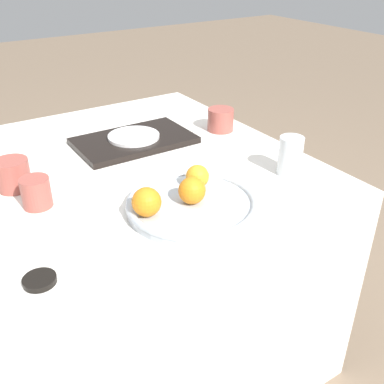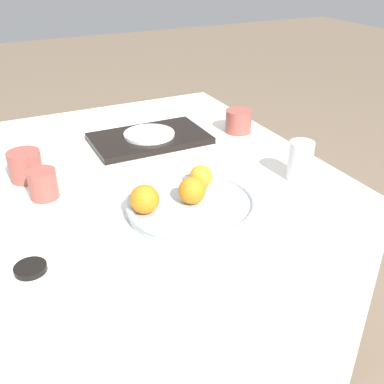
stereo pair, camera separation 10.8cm
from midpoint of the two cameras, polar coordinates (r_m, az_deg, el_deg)
name	(u,v)px [view 1 (the left image)]	position (r m, az deg, el deg)	size (l,w,h in m)	color
ground_plane	(126,339)	(1.77, -10.27, -18.01)	(12.00, 12.00, 0.00)	#7A6651
table	(118,264)	(1.53, -11.43, -8.97)	(1.11, 1.06, 0.71)	silver
fruit_platter	(192,204)	(1.10, -2.82, -1.66)	(0.32, 0.32, 0.03)	#B2BCC6
orange_0	(192,191)	(1.08, -2.87, 0.10)	(0.07, 0.07, 0.07)	orange
orange_1	(197,176)	(1.15, -2.00, 1.93)	(0.06, 0.06, 0.06)	orange
orange_2	(147,202)	(1.04, -8.76, -1.35)	(0.07, 0.07, 0.07)	orange
water_glass	(290,156)	(1.27, 10.02, 4.48)	(0.07, 0.07, 0.11)	silver
serving_tray	(134,141)	(1.49, -9.46, 6.41)	(0.37, 0.23, 0.02)	black
side_plate	(134,136)	(1.48, -9.51, 6.95)	(0.17, 0.17, 0.01)	white
cup_0	(13,175)	(1.29, -24.07, 1.97)	(0.09, 0.09, 0.08)	#9E4C42
cup_1	(36,193)	(1.18, -21.70, -0.14)	(0.07, 0.07, 0.08)	#9E4C42
cup_2	(221,120)	(1.57, 1.67, 9.13)	(0.09, 0.09, 0.08)	#9E4C42
soy_dish	(40,280)	(0.95, -21.97, -10.47)	(0.06, 0.06, 0.01)	black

